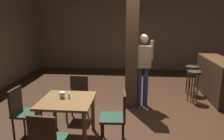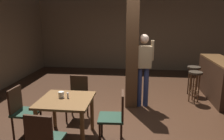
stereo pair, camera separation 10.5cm
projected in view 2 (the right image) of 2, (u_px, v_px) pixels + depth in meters
The scene contains 14 objects.
ground_plane at pixel (134, 117), 4.71m from camera, with size 10.80×10.80×0.00m, color #382114.
wall_back at pixel (137, 35), 8.72m from camera, with size 8.00×0.10×2.80m, color #756047.
pillar at pixel (132, 48), 4.98m from camera, with size 0.28×0.28×2.80m, color #4C301C.
dining_table at pixel (66, 106), 3.73m from camera, with size 0.88×0.88×0.74m.
chair_east at pixel (116, 115), 3.64m from camera, with size 0.45×0.45×0.89m.
chair_west at pixel (22, 109), 3.86m from camera, with size 0.43×0.43×0.89m.
chair_north at pixel (78, 95), 4.55m from camera, with size 0.44×0.44×0.89m.
chair_south at pixel (44, 139), 2.92m from camera, with size 0.44×0.44×0.89m.
napkin_cup at pixel (61, 95), 3.75m from camera, with size 0.10×0.10×0.11m, color silver.
salt_shaker at pixel (68, 95), 3.72m from camera, with size 0.03×0.03×0.10m, color silver.
standing_person at pixel (143, 65), 5.06m from camera, with size 0.47×0.25×1.72m.
bar_counter at pixel (216, 79), 5.69m from camera, with size 0.56×1.91×1.03m.
bar_stool_near at pixel (195, 80), 5.41m from camera, with size 0.33×0.33×0.78m.
bar_stool_mid at pixel (193, 74), 5.95m from camera, with size 0.35×0.35×0.79m.
Camera 2 is at (0.01, -4.36, 2.10)m, focal length 35.00 mm.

